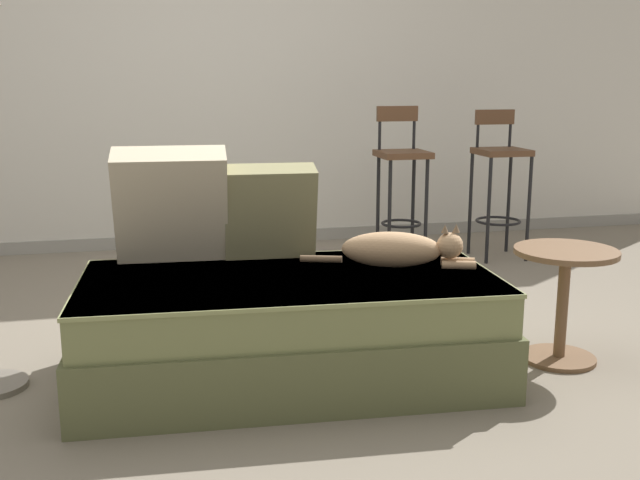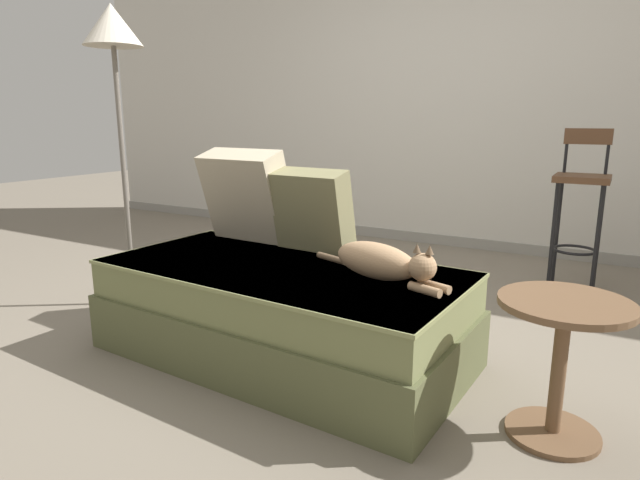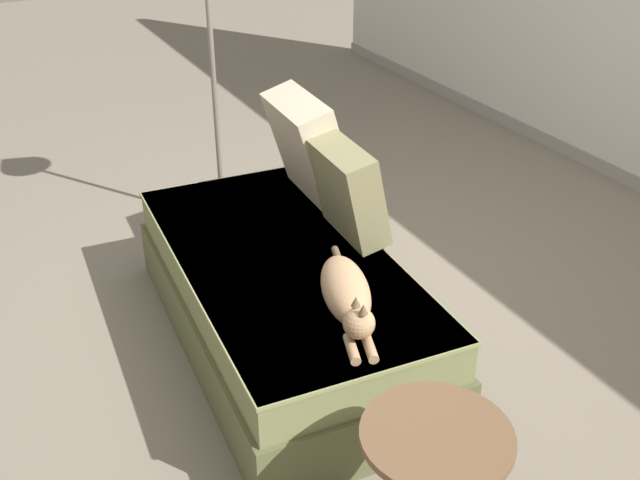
# 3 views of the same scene
# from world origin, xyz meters

# --- Properties ---
(ground_plane) EXTENTS (16.00, 16.00, 0.00)m
(ground_plane) POSITION_xyz_m (0.00, 0.00, 0.00)
(ground_plane) COLOR slate
(ground_plane) RESTS_ON ground
(wall_back_panel) EXTENTS (8.00, 0.10, 2.60)m
(wall_back_panel) POSITION_xyz_m (0.00, 2.25, 1.30)
(wall_back_panel) COLOR silver
(wall_back_panel) RESTS_ON ground
(wall_baseboard_trim) EXTENTS (8.00, 0.02, 0.09)m
(wall_baseboard_trim) POSITION_xyz_m (0.00, 2.20, 0.04)
(wall_baseboard_trim) COLOR gray
(wall_baseboard_trim) RESTS_ON ground
(couch) EXTENTS (1.74, 0.94, 0.44)m
(couch) POSITION_xyz_m (0.00, -0.40, 0.22)
(couch) COLOR brown
(couch) RESTS_ON ground
(throw_pillow_corner) EXTENTS (0.49, 0.33, 0.50)m
(throw_pillow_corner) POSITION_xyz_m (-0.45, -0.05, 0.69)
(throw_pillow_corner) COLOR beige
(throw_pillow_corner) RESTS_ON couch
(throw_pillow_middle) EXTENTS (0.41, 0.25, 0.42)m
(throw_pillow_middle) POSITION_xyz_m (-0.02, -0.07, 0.65)
(throw_pillow_middle) COLOR #847F56
(throw_pillow_middle) RESTS_ON couch
(cat) EXTENTS (0.71, 0.32, 0.19)m
(cat) POSITION_xyz_m (0.48, -0.36, 0.51)
(cat) COLOR tan
(cat) RESTS_ON couch
(bar_stool_near_window) EXTENTS (0.32, 0.32, 1.03)m
(bar_stool_near_window) POSITION_xyz_m (1.09, 1.39, 0.61)
(bar_stool_near_window) COLOR black
(bar_stool_near_window) RESTS_ON ground
(bar_stool_by_doorway) EXTENTS (0.32, 0.32, 1.00)m
(bar_stool_by_doorway) POSITION_xyz_m (1.79, 1.38, 0.59)
(bar_stool_by_doorway) COLOR black
(bar_stool_by_doorway) RESTS_ON ground
(side_table) EXTENTS (0.44, 0.44, 0.50)m
(side_table) POSITION_xyz_m (1.19, -0.47, 0.33)
(side_table) COLOR brown
(side_table) RESTS_ON ground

